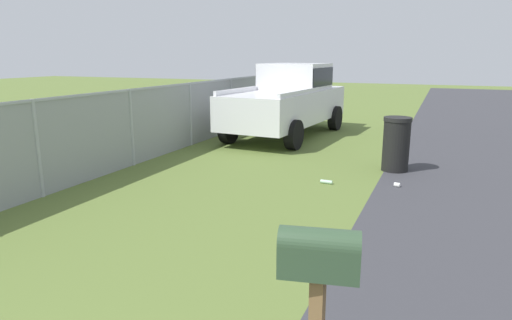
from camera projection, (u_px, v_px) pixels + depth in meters
mailbox at (319, 267)px, 2.81m from camera, size 0.30×0.54×1.28m
pickup_truck at (289, 98)px, 13.15m from camera, size 5.35×2.46×2.09m
trash_bin at (396, 144)px, 9.13m from camera, size 0.56×0.56×1.11m
fence_section at (131, 125)px, 9.51m from camera, size 14.60×0.07×1.64m
litter_cup_near_hydrant at (397, 185)px, 8.09m from camera, size 0.10×0.12×0.08m
litter_bottle_midfield_b at (326, 182)px, 8.30m from camera, size 0.08×0.22×0.07m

